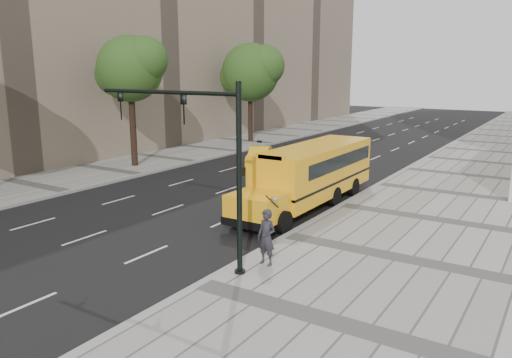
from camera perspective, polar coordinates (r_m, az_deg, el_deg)
The scene contains 12 objects.
ground at distance 28.17m, azimuth -1.61°, elevation -1.50°, with size 140.00×140.00×0.00m, color black.
sidewalk_museum at distance 23.80m, azimuth 23.13°, elevation -4.92°, with size 12.00×140.00×0.15m, color #97958F.
sidewalk_far at distance 35.39m, azimuth -16.51°, elevation 0.98°, with size 6.00×140.00×0.15m, color #97958F.
curb_museum at distance 25.37m, azimuth 9.69°, elevation -3.06°, with size 0.30×140.00×0.15m, color gray.
curb_far at distance 33.21m, azimuth -13.10°, elevation 0.45°, with size 0.30×140.00×0.15m, color gray.
tree_b at distance 35.64m, azimuth -14.13°, elevation 12.18°, with size 5.04×4.48×9.07m.
tree_c at distance 47.17m, azimuth -0.55°, elevation 12.15°, with size 6.03×5.36×9.22m.
school_bus at distance 25.34m, azimuth 6.47°, elevation 0.96°, with size 2.96×11.56×3.19m.
taxi_near at distance 26.80m, azimuth 1.70°, elevation -0.59°, with size 1.75×4.34×1.48m, color yellow.
taxi_far at distance 36.06m, azimuth 0.39°, elevation 2.64°, with size 1.41×4.03×1.33m, color yellow.
pedestrian at distance 17.18m, azimuth 1.20°, elevation -6.68°, with size 0.72×0.47×1.96m, color #28262C.
traffic_signal at distance 16.56m, azimuth -5.97°, elevation 3.11°, with size 6.18×0.36×6.40m.
Camera 1 is at (15.41, -22.60, 6.72)m, focal length 35.00 mm.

